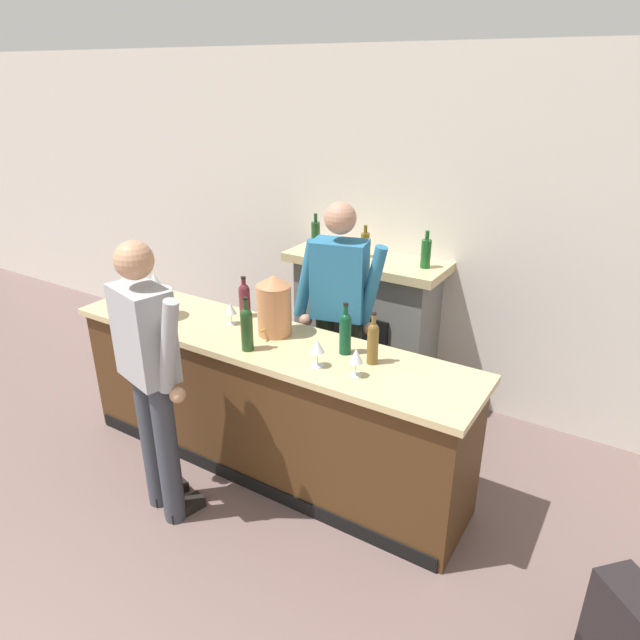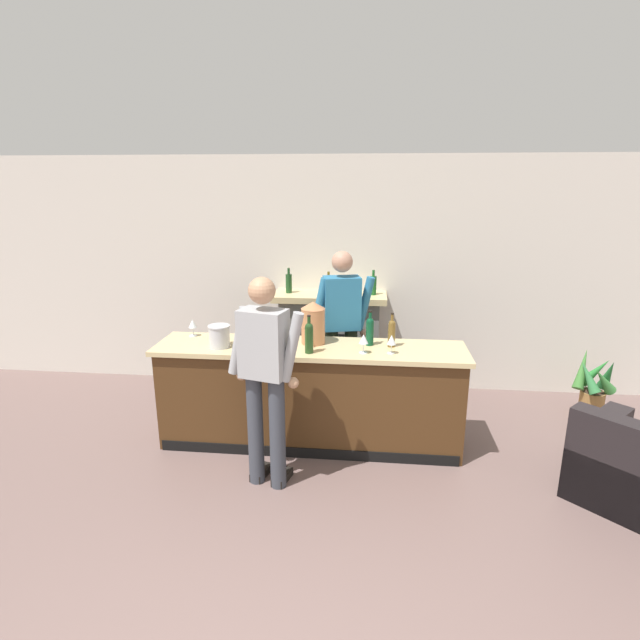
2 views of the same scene
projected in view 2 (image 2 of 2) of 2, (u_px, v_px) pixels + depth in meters
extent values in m
cube|color=silver|center=(334.00, 275.00, 5.95)|extent=(12.00, 0.07, 2.75)
cube|color=#462B14|center=(310.00, 398.00, 4.73)|extent=(2.80, 0.57, 0.94)
cube|color=#CCB57E|center=(310.00, 349.00, 4.60)|extent=(2.87, 0.64, 0.04)
cube|color=black|center=(306.00, 453.00, 4.57)|extent=(2.74, 0.01, 0.10)
cube|color=slate|center=(330.00, 346.00, 5.93)|extent=(1.14, 0.44, 1.13)
cube|color=black|center=(328.00, 364.00, 5.74)|extent=(0.63, 0.02, 0.73)
cube|color=#CCB57E|center=(330.00, 297.00, 5.75)|extent=(1.30, 0.52, 0.07)
cylinder|color=#1D451F|center=(289.00, 284.00, 5.76)|extent=(0.07, 0.07, 0.22)
cylinder|color=#1D451F|center=(289.00, 271.00, 5.72)|extent=(0.03, 0.03, 0.07)
cylinder|color=brown|center=(328.00, 285.00, 5.71)|extent=(0.07, 0.07, 0.19)
cylinder|color=brown|center=(329.00, 274.00, 5.68)|extent=(0.03, 0.03, 0.06)
cylinder|color=#1A5721|center=(373.00, 286.00, 5.66)|extent=(0.07, 0.07, 0.21)
cylinder|color=#1A5721|center=(373.00, 273.00, 5.62)|extent=(0.03, 0.03, 0.07)
cube|color=black|center=(631.00, 473.00, 3.65)|extent=(0.78, 0.75, 0.78)
cube|color=black|center=(597.00, 451.00, 4.14)|extent=(0.74, 0.77, 0.58)
cylinder|color=olive|center=(591.00, 403.00, 5.40)|extent=(0.25, 0.25, 0.27)
cylinder|color=#332319|center=(593.00, 392.00, 5.37)|extent=(0.23, 0.23, 0.02)
cone|color=#297439|center=(608.00, 374.00, 5.28)|extent=(0.15, 0.31, 0.40)
cone|color=#2C8235|center=(595.00, 372.00, 5.41)|extent=(0.34, 0.22, 0.37)
cone|color=#39722F|center=(582.00, 369.00, 5.38)|extent=(0.28, 0.35, 0.45)
cone|color=#2F733B|center=(589.00, 377.00, 5.27)|extent=(0.26, 0.33, 0.36)
cone|color=#3C853C|center=(604.00, 381.00, 5.22)|extent=(0.34, 0.24, 0.34)
cylinder|color=#373B45|center=(277.00, 433.00, 4.04)|extent=(0.13, 0.13, 0.96)
cube|color=black|center=(282.00, 477.00, 4.22)|extent=(0.16, 0.26, 0.07)
cylinder|color=#373B45|center=(255.00, 429.00, 4.11)|extent=(0.13, 0.13, 0.96)
cube|color=black|center=(261.00, 472.00, 4.29)|extent=(0.16, 0.26, 0.07)
cube|color=#9B9CA0|center=(264.00, 344.00, 3.87)|extent=(0.40, 0.30, 0.54)
cylinder|color=#9B9CA0|center=(292.00, 347.00, 3.81)|extent=(0.20, 0.08, 0.57)
sphere|color=tan|center=(293.00, 383.00, 3.91)|extent=(0.09, 0.09, 0.09)
cylinder|color=#9B9CA0|center=(239.00, 341.00, 3.97)|extent=(0.20, 0.08, 0.57)
sphere|color=tan|center=(242.00, 375.00, 4.07)|extent=(0.09, 0.09, 0.09)
sphere|color=tan|center=(262.00, 291.00, 3.76)|extent=(0.21, 0.21, 0.21)
cylinder|color=#202D21|center=(331.00, 375.00, 5.18)|extent=(0.13, 0.13, 1.01)
cube|color=black|center=(332.00, 420.00, 5.24)|extent=(0.15, 0.26, 0.07)
cylinder|color=#202D21|center=(350.00, 374.00, 5.21)|extent=(0.13, 0.13, 1.01)
cube|color=black|center=(351.00, 418.00, 5.27)|extent=(0.15, 0.26, 0.07)
cube|color=teal|center=(342.00, 303.00, 4.99)|extent=(0.40, 0.30, 0.53)
cylinder|color=teal|center=(319.00, 306.00, 4.94)|extent=(0.20, 0.08, 0.57)
sphere|color=tan|center=(320.00, 335.00, 5.00)|extent=(0.09, 0.09, 0.09)
cylinder|color=teal|center=(365.00, 304.00, 5.00)|extent=(0.20, 0.08, 0.57)
sphere|color=tan|center=(364.00, 333.00, 5.06)|extent=(0.09, 0.09, 0.09)
sphere|color=tan|center=(342.00, 262.00, 4.87)|extent=(0.21, 0.21, 0.21)
cylinder|color=#C07A4F|center=(313.00, 326.00, 4.64)|extent=(0.22, 0.22, 0.33)
cone|color=#C07A4F|center=(313.00, 305.00, 4.59)|extent=(0.23, 0.23, 0.07)
cylinder|color=#B29333|center=(312.00, 340.00, 4.54)|extent=(0.02, 0.04, 0.02)
cylinder|color=silver|center=(219.00, 337.00, 4.55)|extent=(0.19, 0.19, 0.19)
cylinder|color=silver|center=(219.00, 326.00, 4.52)|extent=(0.20, 0.20, 0.01)
cylinder|color=#20401B|center=(309.00, 340.00, 4.39)|extent=(0.07, 0.07, 0.24)
sphere|color=#20401B|center=(309.00, 327.00, 4.35)|extent=(0.07, 0.07, 0.07)
cylinder|color=#20401B|center=(309.00, 322.00, 4.34)|extent=(0.03, 0.03, 0.09)
cylinder|color=black|center=(309.00, 316.00, 4.33)|extent=(0.03, 0.03, 0.01)
cylinder|color=brown|center=(392.00, 335.00, 4.55)|extent=(0.07, 0.07, 0.22)
sphere|color=brown|center=(392.00, 323.00, 4.52)|extent=(0.06, 0.06, 0.06)
cylinder|color=brown|center=(392.00, 319.00, 4.51)|extent=(0.03, 0.03, 0.09)
cylinder|color=black|center=(392.00, 314.00, 4.50)|extent=(0.03, 0.03, 0.01)
cylinder|color=#0D4327|center=(370.00, 333.00, 4.60)|extent=(0.07, 0.07, 0.23)
sphere|color=#0D4327|center=(370.00, 322.00, 4.57)|extent=(0.07, 0.07, 0.07)
cylinder|color=#0D4327|center=(370.00, 317.00, 4.56)|extent=(0.03, 0.03, 0.09)
cylinder|color=black|center=(370.00, 312.00, 4.54)|extent=(0.03, 0.03, 0.01)
cylinder|color=#5C212A|center=(279.00, 328.00, 4.81)|extent=(0.08, 0.08, 0.20)
sphere|color=#5C212A|center=(279.00, 318.00, 4.78)|extent=(0.07, 0.07, 0.07)
cylinder|color=#5C212A|center=(279.00, 314.00, 4.77)|extent=(0.03, 0.03, 0.08)
cylinder|color=black|center=(279.00, 309.00, 4.76)|extent=(0.03, 0.03, 0.01)
cylinder|color=silver|center=(363.00, 353.00, 4.41)|extent=(0.07, 0.07, 0.01)
cylinder|color=silver|center=(363.00, 348.00, 4.40)|extent=(0.01, 0.01, 0.09)
cone|color=silver|center=(364.00, 339.00, 4.38)|extent=(0.08, 0.08, 0.08)
cylinder|color=silver|center=(277.00, 343.00, 4.69)|extent=(0.07, 0.07, 0.01)
cylinder|color=silver|center=(277.00, 339.00, 4.68)|extent=(0.01, 0.01, 0.07)
cone|color=silver|center=(277.00, 331.00, 4.66)|extent=(0.08, 0.08, 0.08)
cylinder|color=silver|center=(391.00, 353.00, 4.40)|extent=(0.07, 0.07, 0.01)
cylinder|color=silver|center=(391.00, 348.00, 4.39)|extent=(0.01, 0.01, 0.08)
cone|color=silver|center=(392.00, 340.00, 4.37)|extent=(0.08, 0.08, 0.09)
cylinder|color=silver|center=(193.00, 336.00, 4.90)|extent=(0.07, 0.07, 0.01)
cylinder|color=silver|center=(193.00, 331.00, 4.89)|extent=(0.01, 0.01, 0.08)
cone|color=silver|center=(193.00, 324.00, 4.87)|extent=(0.08, 0.08, 0.08)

